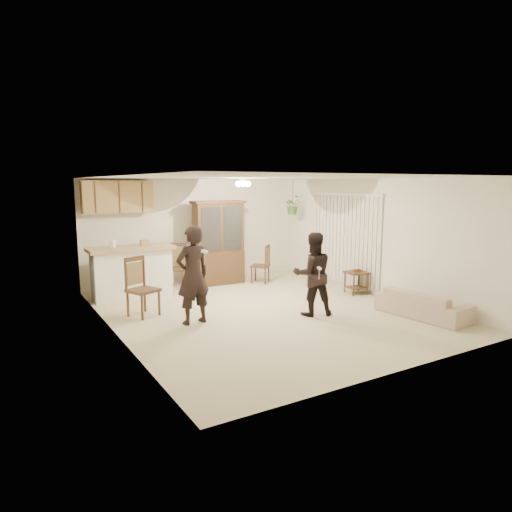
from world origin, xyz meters
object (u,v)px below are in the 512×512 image
adult (193,272)px  sofa (423,297)px  child (313,279)px  chair_hutch_right (260,272)px  chair_bar (143,300)px  china_hutch (219,243)px  chair_hutch_left (176,276)px  side_table (356,282)px

adult → sofa: bearing=147.9°
child → chair_hutch_right: bearing=-82.1°
sofa → chair_hutch_right: 4.11m
adult → chair_hutch_right: (2.68, 2.23, -0.64)m
sofa → chair_bar: bearing=53.3°
adult → china_hutch: size_ratio=0.91×
adult → chair_hutch_left: (0.71, 2.72, -0.61)m
sofa → chair_hutch_left: size_ratio=1.83×
china_hutch → chair_hutch_right: bearing=-21.4°
side_table → chair_hutch_right: size_ratio=0.58×
sofa → chair_hutch_right: (-1.03, 3.98, -0.11)m
china_hutch → chair_hutch_left: 1.27m
china_hutch → chair_hutch_left: china_hutch is taller
china_hutch → chair_hutch_right: (0.92, -0.40, -0.72)m
child → chair_hutch_left: 3.63m
chair_bar → child: bearing=-52.5°
adult → child: 2.18m
sofa → china_hutch: 4.83m
adult → chair_bar: bearing=-62.1°
chair_hutch_left → china_hutch: bearing=28.9°
side_table → chair_bar: size_ratio=0.50×
child → chair_hutch_right: 2.95m
chair_hutch_right → adult: bearing=-4.2°
chair_bar → side_table: bearing=-31.9°
chair_hutch_right → chair_bar: bearing=-21.7°
adult → side_table: (3.91, 0.19, -0.65)m
china_hutch → chair_hutch_left: (-1.06, 0.08, -0.69)m
adult → side_table: 3.97m
child → side_table: child is taller
side_table → chair_bar: (-4.52, 0.69, 0.05)m
child → chair_bar: child is taller
child → chair_hutch_left: size_ratio=1.32×
sofa → adult: 4.14m
adult → chair_hutch_left: size_ratio=1.76×
china_hutch → adult: bearing=-121.6°
child → side_table: size_ratio=2.50×
china_hutch → side_table: (2.15, -2.44, -0.73)m
china_hutch → chair_hutch_right: china_hutch is taller
child → chair_hutch_left: (-1.37, 3.34, -0.39)m
chair_hutch_right → side_table: bearing=77.1°
adult → child: size_ratio=1.33×
sofa → child: 2.01m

